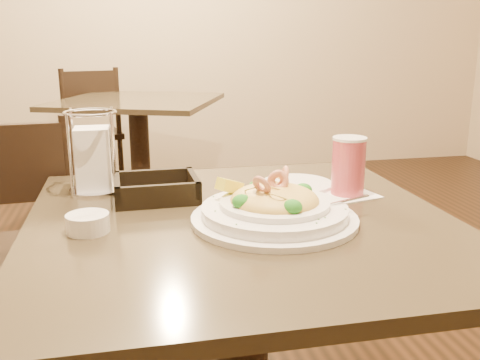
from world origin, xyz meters
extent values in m
cube|color=#453B27|center=(0.00, 0.00, 0.75)|extent=(0.90, 0.90, 0.03)
cylinder|color=black|center=(-0.17, 2.28, 0.01)|extent=(0.52, 0.52, 0.03)
cylinder|color=black|center=(-0.17, 2.28, 0.38)|extent=(0.12, 0.12, 0.71)
cube|color=#453B27|center=(-0.17, 2.28, 0.75)|extent=(1.17, 1.17, 0.03)
cube|color=black|center=(-0.59, 0.66, 0.45)|extent=(0.45, 0.45, 0.04)
cylinder|color=black|center=(-0.43, 0.85, 0.21)|extent=(0.04, 0.04, 0.43)
cylinder|color=black|center=(-0.40, 0.49, 0.21)|extent=(0.04, 0.04, 0.43)
cylinder|color=black|center=(-0.40, 0.49, 0.70)|extent=(0.04, 0.04, 0.46)
cube|color=black|center=(-0.58, 0.48, 0.80)|extent=(0.36, 0.06, 0.22)
cube|color=black|center=(-0.51, 2.91, 0.45)|extent=(0.50, 0.50, 0.04)
cylinder|color=black|center=(-0.38, 3.12, 0.21)|extent=(0.04, 0.04, 0.43)
cylinder|color=black|center=(-0.73, 3.04, 0.21)|extent=(0.04, 0.04, 0.43)
cylinder|color=black|center=(-0.29, 2.77, 0.21)|extent=(0.04, 0.04, 0.43)
cylinder|color=black|center=(-0.65, 2.69, 0.21)|extent=(0.04, 0.04, 0.43)
cylinder|color=black|center=(-0.29, 2.77, 0.70)|extent=(0.04, 0.04, 0.46)
cylinder|color=black|center=(-0.65, 2.69, 0.70)|extent=(0.04, 0.04, 0.46)
cube|color=black|center=(-0.47, 2.73, 0.80)|extent=(0.36, 0.11, 0.22)
cylinder|color=white|center=(0.06, -0.03, 0.77)|extent=(0.35, 0.35, 0.01)
cylinder|color=white|center=(0.06, -0.03, 0.79)|extent=(0.31, 0.31, 0.02)
cylinder|color=white|center=(0.06, -0.03, 0.81)|extent=(0.23, 0.23, 0.01)
ellipsoid|color=gold|center=(0.06, -0.03, 0.81)|extent=(0.19, 0.19, 0.06)
cube|color=yellow|center=(-0.02, 0.04, 0.83)|extent=(0.07, 0.06, 0.04)
cube|color=silver|center=(0.21, -0.05, 0.80)|extent=(0.13, 0.04, 0.01)
cube|color=silver|center=(0.14, -0.05, 0.81)|extent=(0.04, 0.03, 0.00)
torus|color=gold|center=(0.07, 0.01, 0.82)|extent=(0.05, 0.05, 0.04)
torus|color=gold|center=(0.04, -0.05, 0.84)|extent=(0.03, 0.04, 0.02)
torus|color=gold|center=(0.04, -0.05, 0.83)|extent=(0.05, 0.05, 0.01)
torus|color=gold|center=(0.08, 0.01, 0.84)|extent=(0.04, 0.04, 0.01)
torus|color=gold|center=(0.05, -0.01, 0.83)|extent=(0.04, 0.04, 0.03)
torus|color=gold|center=(0.07, -0.04, 0.83)|extent=(0.04, 0.04, 0.02)
torus|color=gold|center=(0.03, -0.07, 0.83)|extent=(0.05, 0.05, 0.01)
torus|color=gold|center=(0.06, -0.03, 0.83)|extent=(0.04, 0.06, 0.04)
torus|color=gold|center=(0.06, -0.04, 0.84)|extent=(0.05, 0.05, 0.02)
torus|color=gold|center=(0.07, 0.03, 0.83)|extent=(0.05, 0.04, 0.03)
torus|color=gold|center=(0.08, -0.04, 0.83)|extent=(0.04, 0.04, 0.02)
torus|color=gold|center=(0.06, -0.03, 0.84)|extent=(0.05, 0.05, 0.01)
torus|color=gold|center=(0.07, -0.01, 0.82)|extent=(0.04, 0.04, 0.01)
torus|color=gold|center=(0.06, -0.08, 0.84)|extent=(0.06, 0.06, 0.02)
torus|color=gold|center=(0.01, -0.04, 0.84)|extent=(0.04, 0.04, 0.02)
torus|color=#EE9A76|center=(0.09, -0.01, 0.85)|extent=(0.03, 0.04, 0.04)
torus|color=#EE9A76|center=(0.07, -0.03, 0.85)|extent=(0.04, 0.03, 0.04)
torus|color=#EE9A76|center=(0.03, -0.06, 0.85)|extent=(0.05, 0.05, 0.04)
torus|color=#EE9A76|center=(0.07, -0.04, 0.85)|extent=(0.05, 0.03, 0.04)
ellipsoid|color=#185E15|center=(0.13, 0.00, 0.82)|extent=(0.04, 0.04, 0.03)
ellipsoid|color=#185E15|center=(0.04, 0.04, 0.82)|extent=(0.04, 0.04, 0.03)
ellipsoid|color=#185E15|center=(-0.01, -0.06, 0.82)|extent=(0.04, 0.04, 0.03)
ellipsoid|color=#185E15|center=(0.08, -0.11, 0.82)|extent=(0.04, 0.04, 0.03)
cube|color=#266619|center=(0.12, 0.10, 0.80)|extent=(0.00, 0.00, 0.00)
cube|color=#266619|center=(-0.04, -0.13, 0.80)|extent=(0.00, 0.00, 0.00)
cube|color=#266619|center=(0.20, -0.09, 0.80)|extent=(0.00, 0.00, 0.00)
cube|color=#266619|center=(0.14, 0.05, 0.80)|extent=(0.00, 0.00, 0.00)
cube|color=#266619|center=(-0.06, -0.04, 0.80)|extent=(0.00, 0.00, 0.00)
cube|color=#266619|center=(0.12, 0.07, 0.80)|extent=(0.00, 0.00, 0.00)
cube|color=#266619|center=(0.11, -0.15, 0.80)|extent=(0.00, 0.00, 0.00)
cube|color=#266619|center=(-0.05, 0.06, 0.80)|extent=(0.00, 0.00, 0.00)
cube|color=#266619|center=(0.12, -0.13, 0.80)|extent=(0.00, 0.00, 0.00)
cube|color=#266619|center=(0.14, -0.13, 0.80)|extent=(0.00, 0.00, 0.00)
cube|color=#266619|center=(0.12, 0.10, 0.80)|extent=(0.00, 0.00, 0.00)
cube|color=#266619|center=(-0.05, 0.00, 0.80)|extent=(0.00, 0.00, 0.00)
cube|color=#266619|center=(0.17, 0.02, 0.80)|extent=(0.00, 0.00, 0.00)
cube|color=white|center=(0.29, 0.12, 0.77)|extent=(0.15, 0.15, 0.00)
cylinder|color=#C0434E|center=(0.29, 0.12, 0.84)|extent=(0.08, 0.08, 0.14)
cylinder|color=white|center=(0.29, 0.12, 0.91)|extent=(0.08, 0.08, 0.01)
cube|color=black|center=(-0.17, 0.18, 0.77)|extent=(0.20, 0.16, 0.01)
cube|color=black|center=(-0.08, 0.18, 0.80)|extent=(0.02, 0.16, 0.04)
cube|color=black|center=(-0.26, 0.18, 0.80)|extent=(0.02, 0.16, 0.04)
cube|color=black|center=(-0.17, 0.25, 0.80)|extent=(0.20, 0.02, 0.04)
cube|color=black|center=(-0.17, 0.11, 0.80)|extent=(0.20, 0.02, 0.04)
cylinder|color=silver|center=(-0.32, 0.28, 0.77)|extent=(0.13, 0.13, 0.01)
torus|color=silver|center=(-0.32, 0.28, 0.96)|extent=(0.13, 0.13, 0.01)
cube|color=white|center=(-0.32, 0.28, 0.85)|extent=(0.08, 0.08, 0.15)
cylinder|color=silver|center=(-0.37, 0.23, 0.87)|extent=(0.01, 0.01, 0.20)
cylinder|color=silver|center=(-0.27, 0.23, 0.87)|extent=(0.01, 0.01, 0.20)
cylinder|color=silver|center=(-0.37, 0.33, 0.87)|extent=(0.01, 0.01, 0.20)
cylinder|color=silver|center=(-0.27, 0.33, 0.87)|extent=(0.01, 0.01, 0.20)
cylinder|color=white|center=(0.19, 0.21, 0.77)|extent=(0.23, 0.23, 0.01)
cylinder|color=white|center=(-0.32, -0.01, 0.78)|extent=(0.11, 0.11, 0.04)
camera|label=1|loc=(-0.23, -1.05, 1.14)|focal=40.00mm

